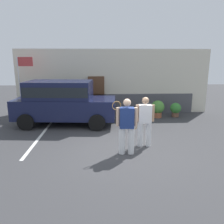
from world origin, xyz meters
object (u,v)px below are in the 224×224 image
at_px(tennis_player_woman, 145,121).
at_px(potted_plant_secondary, 176,109).
at_px(potted_plant_by_porch, 158,108).
at_px(tennis_player_man, 127,126).
at_px(flag_pole, 22,76).
at_px(parked_suv, 63,100).

height_order(tennis_player_woman, potted_plant_secondary, tennis_player_woman).
relative_size(tennis_player_woman, potted_plant_by_porch, 1.94).
height_order(tennis_player_man, potted_plant_secondary, tennis_player_man).
bearing_deg(flag_pole, potted_plant_by_porch, -2.02).
bearing_deg(parked_suv, flag_pole, 154.06).
xyz_separation_m(potted_plant_secondary, flag_pole, (-7.97, 0.15, 1.77)).
distance_m(tennis_player_woman, potted_plant_by_porch, 4.24).
bearing_deg(tennis_player_woman, flag_pole, -35.81).
bearing_deg(potted_plant_secondary, tennis_player_man, -124.01).
bearing_deg(tennis_player_man, tennis_player_woman, -133.85).
relative_size(tennis_player_woman, flag_pole, 0.55).
bearing_deg(flag_pole, potted_plant_secondary, -1.07).
relative_size(potted_plant_secondary, flag_pole, 0.24).
height_order(potted_plant_by_porch, flag_pole, flag_pole).
bearing_deg(tennis_player_man, potted_plant_by_porch, -111.49).
bearing_deg(parked_suv, tennis_player_man, -49.61).
relative_size(tennis_player_man, flag_pole, 0.57).
bearing_deg(potted_plant_by_porch, tennis_player_woman, -110.35).
bearing_deg(potted_plant_by_porch, flag_pole, 177.98).
height_order(tennis_player_man, tennis_player_woman, tennis_player_man).
distance_m(tennis_player_man, flag_pole, 6.94).
bearing_deg(flag_pole, tennis_player_man, -45.22).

